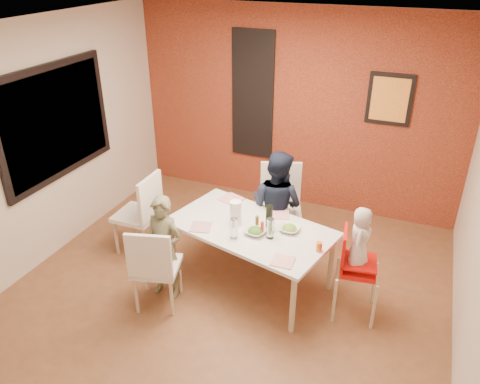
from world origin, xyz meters
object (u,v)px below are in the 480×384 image
at_px(chair_left, 143,210).
at_px(toddler, 360,239).
at_px(high_chair, 354,266).
at_px(child_near, 164,248).
at_px(child_far, 277,206).
at_px(dining_table, 250,232).
at_px(chair_near, 154,265).
at_px(chair_far, 280,202).
at_px(paper_towel_roll, 236,213).
at_px(wine_bottle, 269,218).

bearing_deg(chair_left, toddler, 85.60).
bearing_deg(high_chair, child_near, 94.97).
bearing_deg(high_chair, child_far, 47.92).
distance_m(dining_table, chair_near, 1.06).
relative_size(chair_near, child_near, 0.83).
bearing_deg(child_near, chair_far, 60.95).
distance_m(chair_far, paper_towel_roll, 0.91).
distance_m(dining_table, child_far, 0.59).
height_order(chair_near, chair_left, chair_left).
xyz_separation_m(child_near, paper_towel_roll, (0.58, 0.52, 0.26)).
bearing_deg(toddler, high_chair, 105.32).
height_order(chair_near, paper_towel_roll, paper_towel_roll).
bearing_deg(chair_near, child_far, -136.75).
bearing_deg(paper_towel_roll, toddler, -3.12).
relative_size(child_near, wine_bottle, 4.22).
relative_size(chair_far, child_near, 0.91).
height_order(chair_near, child_near, child_near).
bearing_deg(chair_left, high_chair, 85.41).
height_order(high_chair, child_far, child_far).
relative_size(chair_left, wine_bottle, 3.73).
bearing_deg(chair_near, dining_table, -148.87).
distance_m(dining_table, toddler, 1.16).
relative_size(chair_far, paper_towel_roll, 3.90).
distance_m(chair_left, paper_towel_roll, 1.25).
relative_size(chair_far, child_far, 0.78).
height_order(dining_table, child_near, child_near).
xyz_separation_m(child_far, paper_towel_roll, (-0.26, -0.60, 0.17)).
relative_size(dining_table, toddler, 2.90).
xyz_separation_m(high_chair, toddler, (0.02, 0.01, 0.31)).
distance_m(child_near, child_far, 1.39).
bearing_deg(child_near, chair_near, -83.00).
bearing_deg(wine_bottle, child_far, 100.00).
height_order(chair_left, wine_bottle, chair_left).
distance_m(child_far, wine_bottle, 0.59).
height_order(high_chair, toddler, toddler).
bearing_deg(chair_far, wine_bottle, -100.55).
bearing_deg(child_far, paper_towel_roll, 80.73).
distance_m(high_chair, paper_towel_roll, 1.30).
height_order(dining_table, child_far, child_far).
distance_m(chair_near, toddler, 2.00).
xyz_separation_m(child_near, wine_bottle, (0.93, 0.56, 0.27)).
bearing_deg(paper_towel_roll, child_near, -138.11).
height_order(dining_table, wine_bottle, wine_bottle).
relative_size(dining_table, chair_near, 1.96).
bearing_deg(toddler, child_far, 57.39).
bearing_deg(dining_table, wine_bottle, 9.57).
height_order(chair_far, high_chair, chair_far).
relative_size(toddler, paper_towel_roll, 2.38).
bearing_deg(high_chair, wine_bottle, 74.12).
distance_m(dining_table, paper_towel_roll, 0.26).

